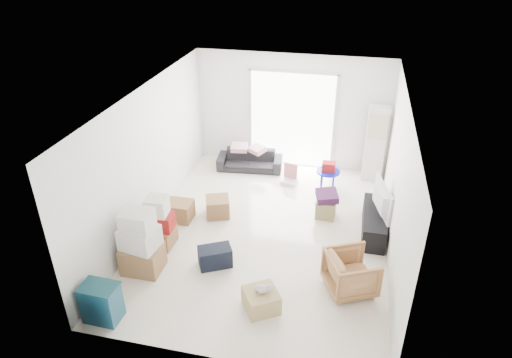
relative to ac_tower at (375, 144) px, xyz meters
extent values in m
cube|color=silver|center=(-1.95, -2.65, -0.99)|extent=(4.50, 6.00, 0.24)
cube|color=white|center=(-1.95, -2.65, 1.95)|extent=(4.50, 6.00, 0.24)
cube|color=white|center=(-1.95, 0.47, 0.48)|extent=(4.50, 0.24, 2.70)
cube|color=white|center=(-1.95, -5.77, 0.48)|extent=(4.50, 0.24, 2.70)
cube|color=white|center=(-4.32, -2.65, 0.48)|extent=(0.24, 6.00, 2.70)
cube|color=white|center=(0.42, -2.65, 0.48)|extent=(0.24, 6.00, 2.70)
cube|color=white|center=(-1.95, 0.33, 0.27)|extent=(2.00, 0.01, 2.30)
cube|color=silver|center=(-2.95, 0.32, 0.27)|extent=(0.06, 0.04, 2.30)
cube|color=silver|center=(-0.95, 0.32, 0.27)|extent=(0.06, 0.04, 2.30)
cube|color=silver|center=(-1.95, 0.32, 1.42)|extent=(2.10, 0.04, 0.06)
cube|color=silver|center=(0.00, 0.00, 0.00)|extent=(0.45, 0.30, 1.75)
cube|color=black|center=(0.05, -2.19, -0.64)|extent=(0.42, 1.39, 0.46)
imported|color=black|center=(0.05, -2.19, -0.35)|extent=(0.81, 1.12, 0.13)
imported|color=black|center=(-2.85, -0.15, -0.57)|extent=(1.57, 0.60, 0.60)
cube|color=#C08C94|center=(-3.11, -0.15, -0.21)|extent=(0.42, 0.35, 0.12)
cube|color=#C08C94|center=(-2.67, -0.16, -0.21)|extent=(0.49, 0.47, 0.13)
imported|color=tan|center=(-0.32, -3.89, -0.50)|extent=(0.92, 0.94, 0.74)
cube|color=navy|center=(-3.85, -5.32, -0.73)|extent=(0.53, 0.38, 0.29)
cube|color=navy|center=(-3.85, -5.32, -0.44)|extent=(0.53, 0.38, 0.29)
cube|color=#0C333D|center=(-3.85, -5.32, -0.28)|extent=(0.55, 0.40, 0.04)
cube|color=brown|center=(-3.75, -4.16, -0.64)|extent=(0.64, 0.53, 0.48)
cube|color=white|center=(-3.75, -4.16, -0.21)|extent=(0.65, 0.56, 0.37)
cube|color=white|center=(-3.75, -4.16, 0.13)|extent=(0.48, 0.42, 0.32)
cube|color=brown|center=(-3.75, -3.43, -0.70)|extent=(0.50, 0.50, 0.35)
cube|color=#B42116|center=(-3.75, -3.43, -0.44)|extent=(0.54, 0.37, 0.16)
cube|color=#B42116|center=(-3.75, -3.43, -0.29)|extent=(0.53, 0.36, 0.14)
cube|color=white|center=(-3.75, -3.43, -0.05)|extent=(0.40, 0.38, 0.34)
cube|color=brown|center=(-3.72, -2.57, -0.68)|extent=(0.53, 0.44, 0.38)
cube|color=brown|center=(-3.02, -2.26, -0.68)|extent=(0.58, 0.58, 0.38)
cube|color=black|center=(-2.60, -3.78, -0.70)|extent=(0.65, 0.55, 0.35)
cube|color=#9D985B|center=(-0.89, -1.83, -0.69)|extent=(0.40, 0.40, 0.37)
cube|color=#4E2050|center=(-0.89, -1.83, -0.43)|extent=(0.50, 0.50, 0.14)
cylinder|color=#0D15BF|center=(-0.95, -0.70, -0.45)|extent=(0.52, 0.52, 0.04)
cylinder|color=#0D15BF|center=(-0.82, -0.57, -0.67)|extent=(0.04, 0.04, 0.41)
cylinder|color=#0D15BF|center=(-1.08, -0.57, -0.67)|extent=(0.04, 0.04, 0.41)
cylinder|color=#0D15BF|center=(-1.08, -0.83, -0.67)|extent=(0.04, 0.04, 0.41)
cylinder|color=#0D15BF|center=(-0.82, -0.83, -0.67)|extent=(0.04, 0.04, 0.41)
cube|color=#B42116|center=(-0.95, -0.70, -0.33)|extent=(0.28, 0.22, 0.20)
cube|color=silver|center=(-1.80, -0.66, -0.83)|extent=(0.39, 0.35, 0.08)
cube|color=#CA6F75|center=(-1.80, -0.54, -0.61)|extent=(0.32, 0.10, 0.37)
cube|color=tan|center=(-1.61, -4.60, -0.71)|extent=(0.67, 0.67, 0.32)
ellipsoid|color=#B2ADA8|center=(-1.61, -4.60, -0.49)|extent=(0.22, 0.15, 0.12)
cube|color=#AC3025|center=(-1.61, -4.60, -0.49)|extent=(0.17, 0.15, 0.03)
sphere|color=#B2ADA8|center=(-1.49, -4.57, -0.46)|extent=(0.12, 0.12, 0.12)
camera|label=1|loc=(-0.55, -9.65, 4.24)|focal=32.00mm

